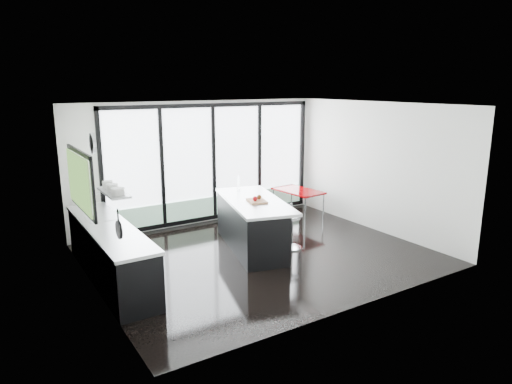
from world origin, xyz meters
TOP-DOWN VIEW (x-y plane):
  - floor at (0.00, 0.00)m, footprint 6.00×5.00m
  - ceiling at (0.00, 0.00)m, footprint 6.00×5.00m
  - wall_back at (0.27, 2.47)m, footprint 6.00×0.09m
  - wall_front at (0.00, -2.50)m, footprint 6.00×0.00m
  - wall_left at (-2.97, 0.27)m, footprint 0.26×5.00m
  - wall_right at (3.00, 0.00)m, footprint 0.00×5.00m
  - counter_cabinets at (-2.67, 0.40)m, footprint 0.69×3.24m
  - island at (0.05, 0.42)m, footprint 1.59×2.57m
  - bar_stool_near at (0.71, -0.04)m, footprint 0.48×0.48m
  - bar_stool_far at (0.71, 0.74)m, footprint 0.48×0.48m
  - red_table at (2.18, 1.68)m, footprint 0.83×1.30m

SIDE VIEW (x-z plane):
  - floor at x=0.00m, z-range 0.00..0.00m
  - bar_stool_far at x=0.71m, z-range 0.00..0.63m
  - red_table at x=2.18m, z-range 0.00..0.66m
  - bar_stool_near at x=0.71m, z-range 0.00..0.66m
  - counter_cabinets at x=-2.67m, z-range -0.22..1.14m
  - island at x=0.05m, z-range -0.14..1.13m
  - wall_back at x=0.27m, z-range -0.13..2.67m
  - wall_front at x=0.00m, z-range 0.00..2.80m
  - wall_right at x=3.00m, z-range 0.00..2.80m
  - wall_left at x=-2.97m, z-range 0.16..2.96m
  - ceiling at x=0.00m, z-range 2.80..2.80m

